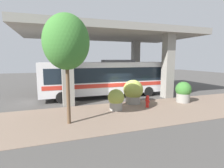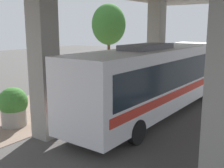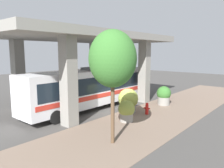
{
  "view_description": "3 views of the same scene",
  "coord_description": "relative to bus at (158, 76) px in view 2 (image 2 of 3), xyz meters",
  "views": [
    {
      "loc": [
        -13.85,
        6.01,
        3.74
      ],
      "look_at": [
        0.46,
        1.02,
        1.61
      ],
      "focal_mm": 28.0,
      "sensor_mm": 36.0,
      "label": 1
    },
    {
      "loc": [
        9.27,
        -12.14,
        4.52
      ],
      "look_at": [
        -0.32,
        0.93,
        1.21
      ],
      "focal_mm": 45.0,
      "sensor_mm": 36.0,
      "label": 2
    },
    {
      "loc": [
        -11.22,
        14.03,
        5.05
      ],
      "look_at": [
        0.81,
        -0.13,
        2.33
      ],
      "focal_mm": 35.0,
      "sensor_mm": 36.0,
      "label": 3
    }
  ],
  "objects": [
    {
      "name": "ground_plane",
      "position": [
        -2.71,
        -0.84,
        -2.01
      ],
      "size": [
        80.0,
        80.0,
        0.0
      ],
      "primitive_type": "plane",
      "color": "#474442",
      "rests_on": "ground"
    },
    {
      "name": "sidewalk_strip",
      "position": [
        -5.71,
        -0.84,
        -2.0
      ],
      "size": [
        6.0,
        40.0,
        0.02
      ],
      "color": "#7A6656",
      "rests_on": "ground"
    },
    {
      "name": "bus",
      "position": [
        0.0,
        0.0,
        0.0
      ],
      "size": [
        2.76,
        12.61,
        3.71
      ],
      "color": "silver",
      "rests_on": "ground"
    },
    {
      "name": "fire_hydrant",
      "position": [
        -4.9,
        -1.83,
        -1.51
      ],
      "size": [
        0.54,
        0.26,
        0.99
      ],
      "color": "red",
      "rests_on": "ground"
    },
    {
      "name": "planter_front",
      "position": [
        -3.37,
        -1.34,
        -0.98
      ],
      "size": [
        1.68,
        1.68,
        2.03
      ],
      "color": "gray",
      "rests_on": "ground"
    },
    {
      "name": "planter_middle",
      "position": [
        -4.42,
        -5.67,
        -1.08
      ],
      "size": [
        1.34,
        1.34,
        1.83
      ],
      "color": "gray",
      "rests_on": "ground"
    },
    {
      "name": "planter_back",
      "position": [
        -4.73,
        0.73,
        -1.2
      ],
      "size": [
        1.22,
        1.22,
        1.58
      ],
      "color": "gray",
      "rests_on": "ground"
    },
    {
      "name": "street_tree_near",
      "position": [
        -6.43,
        4.31,
        2.67
      ],
      "size": [
        2.56,
        2.56,
        6.24
      ],
      "color": "brown",
      "rests_on": "ground"
    }
  ]
}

